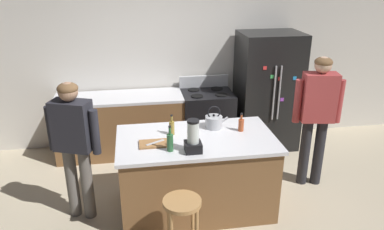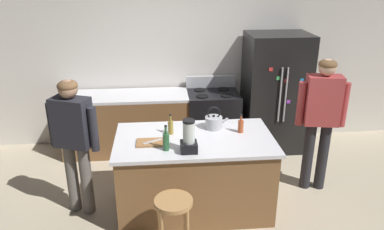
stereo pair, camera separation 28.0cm
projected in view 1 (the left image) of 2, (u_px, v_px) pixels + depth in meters
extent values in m
plane|color=beige|center=(196.00, 206.00, 4.46)|extent=(14.00, 14.00, 0.00)
cube|color=silver|center=(175.00, 58.00, 5.74)|extent=(8.00, 0.10, 2.70)
cube|color=brown|center=(196.00, 175.00, 4.30)|extent=(1.68, 0.92, 0.86)
cube|color=silver|center=(196.00, 139.00, 4.13)|extent=(1.74, 0.98, 0.04)
cube|color=brown|center=(126.00, 126.00, 5.60)|extent=(2.00, 0.64, 0.86)
cube|color=silver|center=(124.00, 97.00, 5.43)|extent=(2.00, 0.64, 0.04)
cube|color=black|center=(267.00, 91.00, 5.70)|extent=(0.90, 0.70, 1.77)
cylinder|color=#B7BABF|center=(274.00, 93.00, 5.32)|extent=(0.02, 0.02, 0.80)
cylinder|color=#B7BABF|center=(279.00, 93.00, 5.34)|extent=(0.02, 0.02, 0.80)
cube|color=#3FB259|center=(272.00, 77.00, 5.24)|extent=(0.05, 0.01, 0.05)
cube|color=red|center=(265.00, 68.00, 5.18)|extent=(0.05, 0.01, 0.05)
cube|color=purple|center=(282.00, 100.00, 5.40)|extent=(0.05, 0.01, 0.05)
cube|color=red|center=(280.00, 79.00, 5.27)|extent=(0.05, 0.01, 0.05)
cube|color=#268CD8|center=(295.00, 78.00, 5.31)|extent=(0.05, 0.01, 0.05)
cube|color=black|center=(207.00, 121.00, 5.74)|extent=(0.76, 0.64, 0.90)
cube|color=black|center=(211.00, 132.00, 5.46)|extent=(0.60, 0.01, 0.24)
cube|color=#B7BABF|center=(204.00, 81.00, 5.81)|extent=(0.76, 0.06, 0.18)
cylinder|color=black|center=(197.00, 96.00, 5.41)|extent=(0.18, 0.18, 0.01)
cylinder|color=black|center=(221.00, 95.00, 5.46)|extent=(0.18, 0.18, 0.01)
cylinder|color=black|center=(194.00, 90.00, 5.69)|extent=(0.18, 0.18, 0.01)
cylinder|color=black|center=(217.00, 89.00, 5.74)|extent=(0.18, 0.18, 0.01)
cylinder|color=#66605B|center=(72.00, 182.00, 4.17)|extent=(0.17, 0.17, 0.84)
cylinder|color=#66605B|center=(87.00, 184.00, 4.14)|extent=(0.17, 0.17, 0.84)
cube|color=#26262D|center=(72.00, 126.00, 3.90)|extent=(0.45, 0.35, 0.54)
cylinder|color=#26262D|center=(51.00, 128.00, 3.97)|extent=(0.12, 0.12, 0.49)
cylinder|color=#26262D|center=(95.00, 132.00, 3.87)|extent=(0.12, 0.12, 0.49)
sphere|color=tan|center=(68.00, 92.00, 3.76)|extent=(0.26, 0.26, 0.20)
ellipsoid|color=brown|center=(67.00, 88.00, 3.75)|extent=(0.27, 0.27, 0.12)
cylinder|color=#26262B|center=(319.00, 152.00, 4.79)|extent=(0.15, 0.15, 0.89)
cylinder|color=#26262B|center=(305.00, 152.00, 4.79)|extent=(0.15, 0.15, 0.89)
cube|color=#B23F3F|center=(319.00, 97.00, 4.52)|extent=(0.43, 0.29, 0.60)
cylinder|color=#B23F3F|center=(339.00, 101.00, 4.53)|extent=(0.10, 0.10, 0.54)
cylinder|color=#B23F3F|center=(298.00, 101.00, 4.54)|extent=(0.10, 0.10, 0.54)
sphere|color=#D8AD8C|center=(323.00, 65.00, 4.37)|extent=(0.23, 0.23, 0.20)
ellipsoid|color=brown|center=(324.00, 62.00, 4.35)|extent=(0.24, 0.24, 0.12)
cylinder|color=#B7844C|center=(182.00, 202.00, 3.43)|extent=(0.36, 0.36, 0.04)
cylinder|color=#B7844C|center=(169.00, 225.00, 3.65)|extent=(0.04, 0.04, 0.63)
cylinder|color=#B7844C|center=(193.00, 223.00, 3.68)|extent=(0.04, 0.04, 0.63)
cube|color=black|center=(193.00, 147.00, 3.80)|extent=(0.17, 0.17, 0.10)
cylinder|color=silver|center=(193.00, 132.00, 3.74)|extent=(0.12, 0.12, 0.22)
cylinder|color=black|center=(193.00, 121.00, 3.70)|extent=(0.12, 0.12, 0.02)
cylinder|color=olive|center=(172.00, 128.00, 4.17)|extent=(0.06, 0.06, 0.15)
cylinder|color=olive|center=(172.00, 119.00, 4.13)|extent=(0.02, 0.02, 0.07)
cylinder|color=black|center=(172.00, 116.00, 4.12)|extent=(0.03, 0.03, 0.02)
cylinder|color=#B24C26|center=(241.00, 125.00, 4.27)|extent=(0.06, 0.06, 0.14)
cylinder|color=#B24C26|center=(241.00, 117.00, 4.23)|extent=(0.02, 0.02, 0.06)
cylinder|color=black|center=(242.00, 114.00, 4.21)|extent=(0.03, 0.03, 0.02)
cylinder|color=#2D6638|center=(170.00, 143.00, 3.80)|extent=(0.07, 0.07, 0.18)
cylinder|color=#2D6638|center=(170.00, 131.00, 3.75)|extent=(0.03, 0.03, 0.08)
cylinder|color=black|center=(170.00, 127.00, 3.73)|extent=(0.03, 0.03, 0.02)
cylinder|color=#B7BABF|center=(214.00, 122.00, 4.35)|extent=(0.20, 0.20, 0.14)
sphere|color=black|center=(214.00, 115.00, 4.32)|extent=(0.03, 0.03, 0.03)
cylinder|color=#B7BABF|center=(225.00, 120.00, 4.36)|extent=(0.09, 0.03, 0.08)
torus|color=black|center=(214.00, 112.00, 4.31)|extent=(0.16, 0.02, 0.16)
cube|color=#9E6B3D|center=(153.00, 144.00, 3.96)|extent=(0.30, 0.20, 0.02)
cube|color=#B7BABF|center=(155.00, 143.00, 3.96)|extent=(0.21, 0.13, 0.01)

